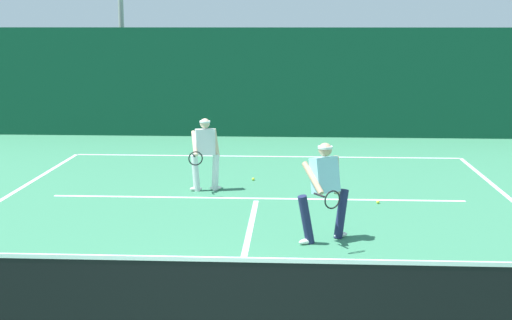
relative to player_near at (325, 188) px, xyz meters
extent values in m
cube|color=white|center=(-1.24, 7.36, -0.89)|extent=(10.23, 0.10, 0.01)
cube|color=white|center=(-1.24, 2.78, -0.89)|extent=(8.34, 0.10, 0.01)
cube|color=white|center=(-1.24, -0.62, -0.89)|extent=(0.10, 6.40, 0.01)
cube|color=black|center=(-1.24, -3.82, -0.42)|extent=(11.02, 0.02, 0.95)
cube|color=white|center=(-1.24, -3.82, 0.08)|extent=(11.02, 0.03, 0.05)
cylinder|color=#1E234C|center=(0.29, 0.21, -0.48)|extent=(0.30, 0.26, 0.83)
cylinder|color=#1E234C|center=(-0.29, -0.18, -0.48)|extent=(0.34, 0.29, 0.83)
ellipsoid|color=white|center=(0.29, 0.21, -0.85)|extent=(0.28, 0.24, 0.09)
ellipsoid|color=white|center=(-0.29, -0.18, -0.85)|extent=(0.28, 0.24, 0.09)
cube|color=#9EDBEA|center=(0.00, 0.01, 0.21)|extent=(0.53, 0.50, 0.60)
cylinder|color=tan|center=(0.19, 0.14, 0.18)|extent=(0.17, 0.16, 0.63)
cylinder|color=tan|center=(-0.20, -0.12, 0.18)|extent=(0.38, 0.50, 0.48)
sphere|color=tan|center=(0.00, 0.01, 0.62)|extent=(0.22, 0.22, 0.22)
cylinder|color=white|center=(0.00, 0.01, 0.66)|extent=(0.33, 0.33, 0.04)
cylinder|color=black|center=(-0.10, -0.35, -0.04)|extent=(0.17, 0.23, 0.03)
torus|color=black|center=(0.09, -0.64, -0.04)|extent=(0.26, 0.18, 0.29)
cylinder|color=silver|center=(-2.15, 3.47, -0.51)|extent=(0.20, 0.18, 0.78)
cylinder|color=silver|center=(-2.56, 3.36, -0.51)|extent=(0.22, 0.18, 0.78)
ellipsoid|color=white|center=(-2.15, 3.47, -0.85)|extent=(0.28, 0.17, 0.09)
ellipsoid|color=white|center=(-2.56, 3.36, -0.85)|extent=(0.28, 0.17, 0.09)
cube|color=silver|center=(-2.36, 3.41, 0.15)|extent=(0.45, 0.33, 0.55)
cylinder|color=beige|center=(-2.14, 3.47, 0.13)|extent=(0.18, 0.13, 0.60)
cylinder|color=beige|center=(-2.57, 3.36, 0.13)|extent=(0.21, 0.48, 0.50)
sphere|color=beige|center=(-2.36, 3.41, 0.54)|extent=(0.21, 0.21, 0.21)
cylinder|color=white|center=(-2.36, 3.41, 0.58)|extent=(0.27, 0.27, 0.04)
cylinder|color=black|center=(-2.56, 3.10, -0.08)|extent=(0.10, 0.26, 0.03)
torus|color=black|center=(-2.47, 2.77, -0.08)|extent=(0.29, 0.10, 0.29)
sphere|color=#D1E033|center=(-1.41, 4.43, -0.86)|extent=(0.07, 0.07, 0.07)
sphere|color=#D1E033|center=(1.16, 2.48, -0.86)|extent=(0.07, 0.07, 0.07)
cube|color=#0D402B|center=(-1.24, 10.71, 0.79)|extent=(22.05, 0.12, 3.35)
cylinder|color=#9EA39E|center=(-6.29, 12.63, 2.49)|extent=(0.18, 0.18, 6.77)
camera|label=1|loc=(-0.50, -11.11, 2.60)|focal=49.72mm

